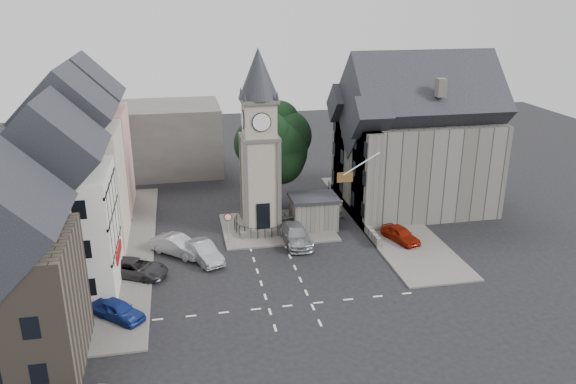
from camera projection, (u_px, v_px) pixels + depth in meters
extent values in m
plane|color=black|center=(276.00, 269.00, 44.00)|extent=(120.00, 120.00, 0.00)
cube|color=#595651|center=(118.00, 249.00, 47.23)|extent=(6.00, 30.00, 0.14)
cube|color=#595651|center=(385.00, 219.00, 53.55)|extent=(6.00, 26.00, 0.14)
cube|color=#595651|center=(277.00, 227.00, 51.63)|extent=(10.00, 8.00, 0.16)
cube|color=silver|center=(290.00, 306.00, 38.92)|extent=(20.00, 8.00, 0.01)
cube|color=#4C4944|center=(261.00, 226.00, 51.27)|extent=(4.20, 4.20, 0.70)
torus|color=black|center=(261.00, 218.00, 51.02)|extent=(4.86, 4.86, 0.06)
cube|color=gray|center=(260.00, 181.00, 49.79)|extent=(3.00, 3.00, 8.00)
cube|color=black|center=(263.00, 216.00, 49.40)|extent=(1.20, 0.25, 2.40)
cube|color=#4C4944|center=(259.00, 137.00, 48.44)|extent=(3.30, 3.30, 0.25)
cube|color=gray|center=(259.00, 119.00, 47.90)|extent=(2.70, 2.70, 3.20)
cylinder|color=white|center=(262.00, 122.00, 46.61)|extent=(1.50, 0.12, 1.50)
cube|color=#4C4944|center=(259.00, 100.00, 47.36)|extent=(3.10, 3.10, 0.30)
cone|color=black|center=(258.00, 73.00, 46.60)|extent=(3.40, 3.40, 4.20)
cube|color=#5A5953|center=(313.00, 213.00, 51.33)|extent=(4.00, 3.00, 2.80)
cube|color=black|center=(314.00, 197.00, 50.80)|extent=(4.30, 3.30, 0.25)
cylinder|color=black|center=(273.00, 188.00, 55.62)|extent=(0.70, 0.70, 4.40)
cylinder|color=black|center=(228.00, 230.00, 48.07)|extent=(0.10, 0.10, 2.50)
cone|color=#A50C0C|center=(228.00, 217.00, 47.55)|extent=(0.70, 0.06, 0.70)
cone|color=white|center=(228.00, 217.00, 47.53)|extent=(0.54, 0.04, 0.54)
cube|color=#D89694|center=(89.00, 162.00, 54.25)|extent=(7.50, 7.00, 10.00)
cube|color=beige|center=(77.00, 189.00, 46.86)|extent=(7.50, 7.00, 10.00)
cube|color=silver|center=(60.00, 232.00, 39.64)|extent=(7.50, 7.00, 9.00)
cube|color=#4D433A|center=(4.00, 307.00, 31.23)|extent=(8.00, 7.00, 8.00)
cube|color=#4C4944|center=(135.00, 140.00, 66.30)|extent=(20.00, 10.00, 8.00)
cube|color=#5A5953|center=(415.00, 163.00, 55.56)|extent=(14.00, 10.00, 9.00)
cube|color=#5A5953|center=(367.00, 178.00, 51.19)|extent=(1.60, 4.40, 9.00)
cube|color=#5A5953|center=(345.00, 157.00, 57.65)|extent=(1.60, 4.40, 9.00)
cube|color=#5A5953|center=(351.00, 210.00, 54.76)|extent=(0.40, 16.00, 0.90)
cylinder|color=white|center=(362.00, 164.00, 46.79)|extent=(3.17, 0.10, 1.89)
plane|color=#B21414|center=(345.00, 177.00, 46.90)|extent=(1.40, 0.00, 1.40)
imported|color=navy|center=(118.00, 310.00, 37.11)|extent=(3.97, 3.80, 1.34)
imported|color=#B1B3B9|center=(178.00, 246.00, 46.25)|extent=(4.71, 4.45, 1.58)
imported|color=#2D2E30|center=(136.00, 268.00, 42.70)|extent=(5.45, 4.26, 1.38)
imported|color=#999DA1|center=(203.00, 252.00, 45.19)|extent=(3.33, 4.96, 1.55)
imported|color=#94989C|center=(296.00, 235.00, 48.35)|extent=(2.36, 5.42, 1.55)
imported|color=maroon|center=(401.00, 234.00, 48.64)|extent=(2.78, 4.33, 1.37)
imported|color=#AFAA91|center=(341.00, 209.00, 53.92)|extent=(0.74, 0.73, 1.73)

